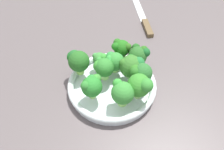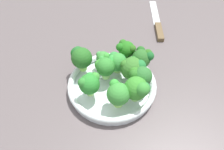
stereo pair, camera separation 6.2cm
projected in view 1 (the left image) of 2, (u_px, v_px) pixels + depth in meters
The scene contains 14 objects.
ground_plane at pixel (119, 82), 70.09cm from camera, with size 130.00×130.00×2.50cm, color #584F4F.
bowl at pixel (112, 86), 65.40cm from camera, with size 25.17×25.17×3.14cm.
broccoli_floret_0 at pixel (132, 66), 62.50cm from camera, with size 6.95×7.01×7.36cm.
broccoli_floret_1 at pixel (141, 73), 60.48cm from camera, with size 6.27×5.30×7.14cm.
broccoli_floret_2 at pixel (100, 59), 66.02cm from camera, with size 4.40×4.60×5.13cm.
broccoli_floret_3 at pixel (123, 93), 56.55cm from camera, with size 5.84×6.06×7.17cm.
broccoli_floret_4 at pixel (104, 67), 62.52cm from camera, with size 5.98×5.37×6.73cm.
broccoli_floret_5 at pixel (141, 85), 57.41cm from camera, with size 6.63×6.18×7.84cm.
broccoli_floret_6 at pixel (115, 61), 64.67cm from camera, with size 5.39×5.51×6.22cm.
broccoli_floret_7 at pixel (139, 55), 66.01cm from camera, with size 6.26×6.31×6.46cm.
broccoli_floret_8 at pixel (78, 60), 63.60cm from camera, with size 6.36×6.04×7.46cm.
broccoli_floret_9 at pixel (92, 86), 58.07cm from camera, with size 5.44×5.94×6.76cm.
broccoli_floret_10 at pixel (121, 48), 67.40cm from camera, with size 5.82×5.47×6.76cm.
knife at pixel (144, 21), 88.08cm from camera, with size 4.65×26.71×1.50cm.
Camera 1 is at (-4.59, -44.94, 52.41)cm, focal length 36.76 mm.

